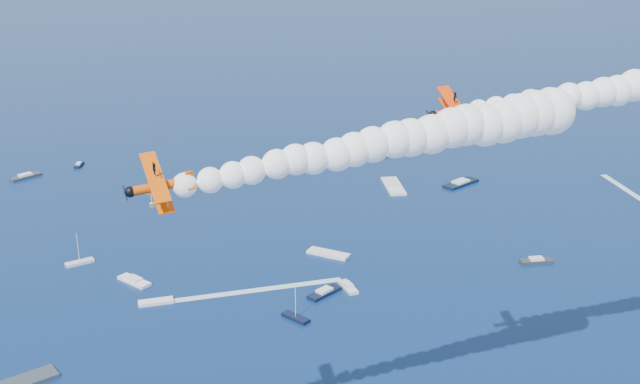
{
  "coord_description": "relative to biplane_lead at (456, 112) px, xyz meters",
  "views": [
    {
      "loc": [
        4.66,
        -71.3,
        82.81
      ],
      "look_at": [
        -0.71,
        23.33,
        47.68
      ],
      "focal_mm": 45.37,
      "sensor_mm": 36.0,
      "label": 1
    }
  ],
  "objects": [
    {
      "name": "boat_wakes",
      "position": [
        16.29,
        87.9,
        -55.65
      ],
      "size": [
        125.44,
        91.22,
        0.04
      ],
      "color": "white",
      "rests_on": "ground"
    },
    {
      "name": "spectator_boats",
      "position": [
        -12.45,
        78.58,
        -55.33
      ],
      "size": [
        227.49,
        165.84,
        0.7
      ],
      "color": "white",
      "rests_on": "ground"
    },
    {
      "name": "biplane_lead",
      "position": [
        0.0,
        0.0,
        0.0
      ],
      "size": [
        9.67,
        11.26,
        8.08
      ],
      "primitive_type": null,
      "rotation": [
        -0.36,
        0.07,
        3.43
      ],
      "color": "#FF3805"
    },
    {
      "name": "biplane_trail",
      "position": [
        -34.95,
        -19.67,
        -4.01
      ],
      "size": [
        11.35,
        12.71,
        8.78
      ],
      "primitive_type": null,
      "rotation": [
        -0.36,
        0.07,
        3.56
      ],
      "color": "#ED5004"
    },
    {
      "name": "smoke_trail_trail",
      "position": [
        -9.61,
        -8.48,
        -1.92
      ],
      "size": [
        57.72,
        44.83,
        10.49
      ],
      "primitive_type": null,
      "rotation": [
        0.0,
        0.0,
        3.56
      ],
      "color": "white"
    }
  ]
}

